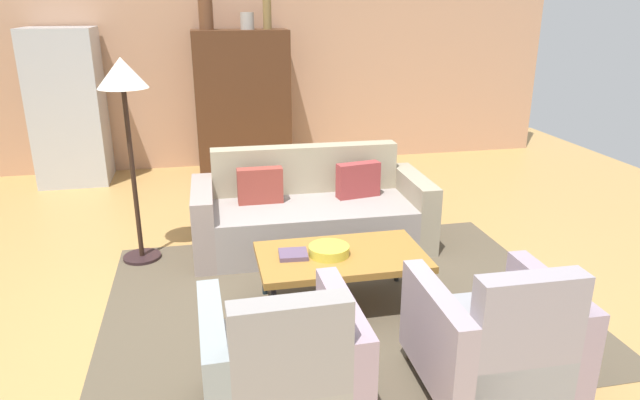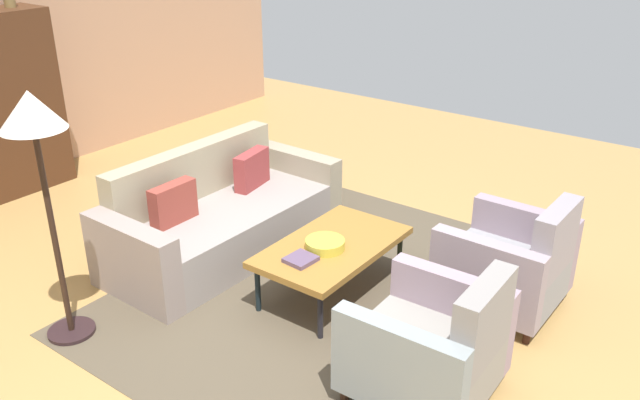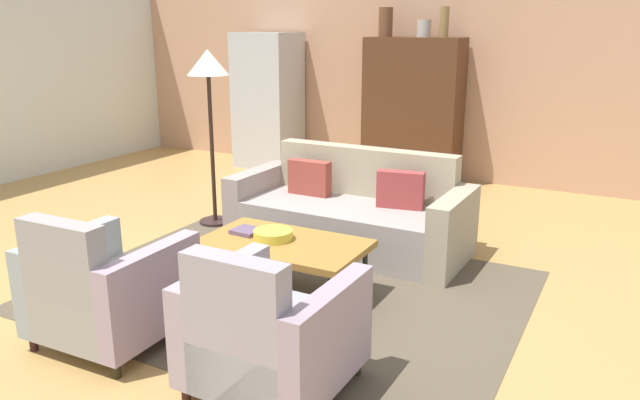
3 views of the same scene
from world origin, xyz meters
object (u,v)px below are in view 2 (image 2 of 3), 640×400
object	(u,v)px
couch	(218,217)
floor_lamp	(35,135)
book_stack	(301,259)
coffee_table	(332,248)
armchair_right	(513,266)
fruit_bowl	(325,244)
armchair_left	(435,349)

from	to	relation	value
couch	floor_lamp	world-z (taller)	floor_lamp
floor_lamp	book_stack	bearing A→B (deg)	-43.82
floor_lamp	coffee_table	bearing A→B (deg)	-37.13
armchair_right	fruit_bowl	bearing A→B (deg)	121.53
armchair_right	book_stack	distance (m)	1.52
floor_lamp	armchair_left	bearing A→B (deg)	-68.51
couch	coffee_table	xyz separation A→B (m)	(-0.00, -1.19, 0.09)
armchair_right	floor_lamp	xyz separation A→B (m)	(-2.11, 2.31, 1.10)
fruit_bowl	floor_lamp	world-z (taller)	floor_lamp
armchair_left	book_stack	distance (m)	1.22
fruit_bowl	armchair_left	bearing A→B (deg)	-113.48
fruit_bowl	floor_lamp	distance (m)	2.07
couch	armchair_right	distance (m)	2.43
coffee_table	armchair_right	world-z (taller)	armchair_right
couch	floor_lamp	xyz separation A→B (m)	(-1.51, -0.05, 1.16)
couch	coffee_table	distance (m)	1.19
couch	armchair_left	xyz separation A→B (m)	(-0.60, -2.35, 0.06)
coffee_table	armchair_left	size ratio (longest dim) A/B	1.36
fruit_bowl	book_stack	xyz separation A→B (m)	(-0.25, 0.03, -0.02)
armchair_left	book_stack	size ratio (longest dim) A/B	4.09
coffee_table	fruit_bowl	distance (m)	0.12
armchair_left	armchair_right	size ratio (longest dim) A/B	1.00
armchair_left	floor_lamp	bearing A→B (deg)	110.34
coffee_table	armchair_right	size ratio (longest dim) A/B	1.36
armchair_left	coffee_table	bearing A→B (deg)	61.68
armchair_right	fruit_bowl	xyz separation A→B (m)	(-0.69, 1.17, 0.10)
couch	book_stack	size ratio (longest dim) A/B	9.83
floor_lamp	couch	bearing A→B (deg)	1.71
coffee_table	floor_lamp	size ratio (longest dim) A/B	0.70
book_stack	floor_lamp	world-z (taller)	floor_lamp
armchair_right	book_stack	size ratio (longest dim) A/B	4.09
coffee_table	book_stack	world-z (taller)	book_stack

